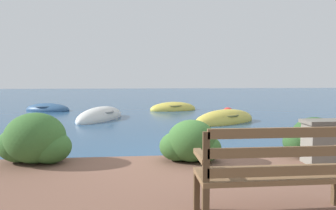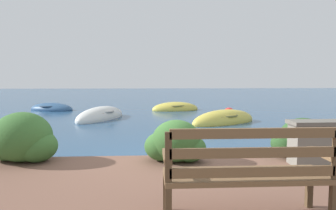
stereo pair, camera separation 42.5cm
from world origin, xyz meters
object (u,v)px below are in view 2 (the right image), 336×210
Objects in this scene: park_bench at (247,171)px; rowboat_mid at (101,117)px; rowboat_outer at (52,109)px; rowboat_far at (175,109)px; rowboat_nearest at (224,121)px; mooring_buoy at (229,114)px.

rowboat_mid is (-2.86, 8.88, -0.63)m from park_bench.
rowboat_outer is at bearing -115.70° from rowboat_mid.
rowboat_outer is at bearing 118.91° from park_bench.
rowboat_outer is at bearing 164.32° from rowboat_far.
park_bench is 0.52× the size of rowboat_mid.
mooring_buoy is at bearing -140.15° from rowboat_nearest.
rowboat_mid is at bearing 152.18° from rowboat_outer.
rowboat_nearest reaches higher than rowboat_outer.
park_bench reaches higher than rowboat_far.
rowboat_nearest reaches higher than mooring_buoy.
rowboat_mid is (-4.51, 1.31, 0.00)m from rowboat_nearest.
rowboat_far is 3.04m from mooring_buoy.
rowboat_far is at bearing 92.17° from park_bench.
rowboat_nearest is at bearing 168.80° from rowboat_outer.
rowboat_mid is 4.46m from rowboat_outer.
rowboat_far is 4.42× the size of mooring_buoy.
rowboat_nearest is 2.17m from mooring_buoy.
rowboat_mid is 4.30m from rowboat_far.
rowboat_outer is (-2.95, 3.35, -0.01)m from rowboat_mid.
rowboat_nearest is 4.46m from rowboat_far.
park_bench is 13.55m from rowboat_outer.
park_bench is 7.77m from rowboat_nearest.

